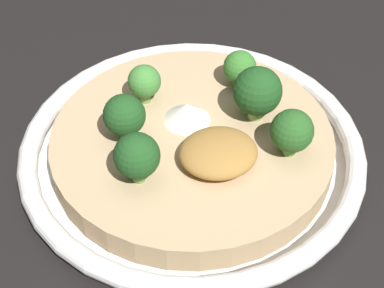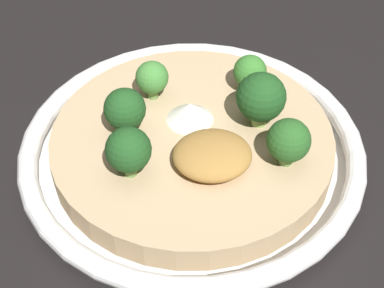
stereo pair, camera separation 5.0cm
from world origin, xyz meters
The scene contains 10 objects.
ground_plane centered at (0.00, 0.00, 0.00)m, with size 6.00×6.00×0.00m, color black.
risotto_bowl centered at (0.00, 0.00, 0.01)m, with size 0.29×0.29×0.03m.
cheese_sprinkle centered at (0.00, -0.02, 0.04)m, with size 0.04×0.04×0.02m.
crispy_onion_garnish centered at (-0.01, 0.04, 0.04)m, with size 0.06×0.06×0.02m.
broccoli_front centered at (0.03, -0.05, 0.05)m, with size 0.03×0.03×0.04m.
broccoli_left centered at (-0.06, -0.01, 0.06)m, with size 0.04×0.04×0.05m.
broccoli_back_left centered at (-0.07, 0.04, 0.05)m, with size 0.03×0.03×0.04m.
broccoli_front_left centered at (-0.06, -0.05, 0.05)m, with size 0.03×0.03×0.04m.
broccoli_front_right centered at (0.05, -0.01, 0.06)m, with size 0.03×0.03×0.04m.
broccoli_right centered at (0.05, 0.04, 0.06)m, with size 0.04×0.04×0.04m.
Camera 1 is at (0.08, 0.35, 0.37)m, focal length 55.00 mm.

